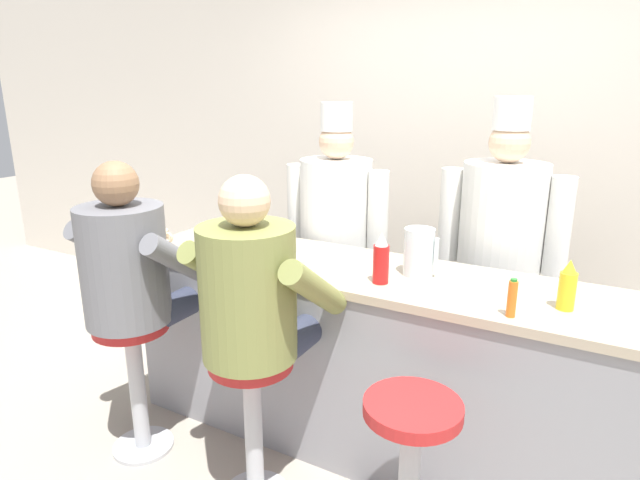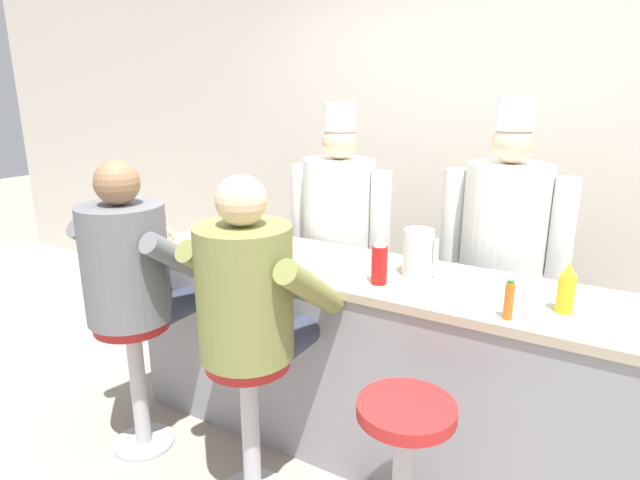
% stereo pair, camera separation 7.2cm
% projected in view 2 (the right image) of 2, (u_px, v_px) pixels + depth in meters
% --- Properties ---
extents(ground_plane, '(20.00, 20.00, 0.00)m').
position_uv_depth(ground_plane, '(337.00, 478.00, 2.55)').
color(ground_plane, '#9E9384').
extents(wall_back, '(10.00, 0.06, 2.70)m').
position_uv_depth(wall_back, '(462.00, 156.00, 3.58)').
color(wall_back, beige).
rests_on(wall_back, ground_plane).
extents(diner_counter, '(2.56, 0.62, 0.95)m').
position_uv_depth(diner_counter, '(368.00, 360.00, 2.67)').
color(diner_counter, gray).
rests_on(diner_counter, ground_plane).
extents(ketchup_bottle_red, '(0.07, 0.07, 0.23)m').
position_uv_depth(ketchup_bottle_red, '(379.00, 260.00, 2.35)').
color(ketchup_bottle_red, red).
rests_on(ketchup_bottle_red, diner_counter).
extents(mustard_bottle_yellow, '(0.07, 0.07, 0.20)m').
position_uv_depth(mustard_bottle_yellow, '(566.00, 289.00, 2.05)').
color(mustard_bottle_yellow, yellow).
rests_on(mustard_bottle_yellow, diner_counter).
extents(hot_sauce_bottle_orange, '(0.04, 0.04, 0.15)m').
position_uv_depth(hot_sauce_bottle_orange, '(509.00, 300.00, 1.99)').
color(hot_sauce_bottle_orange, orange).
rests_on(hot_sauce_bottle_orange, diner_counter).
extents(water_pitcher_clear, '(0.16, 0.14, 0.22)m').
position_uv_depth(water_pitcher_clear, '(418.00, 253.00, 2.44)').
color(water_pitcher_clear, silver).
rests_on(water_pitcher_clear, diner_counter).
extents(breakfast_plate, '(0.27, 0.27, 0.05)m').
position_uv_depth(breakfast_plate, '(256.00, 251.00, 2.79)').
color(breakfast_plate, white).
rests_on(breakfast_plate, diner_counter).
extents(cereal_bowl, '(0.17, 0.17, 0.06)m').
position_uv_depth(cereal_bowl, '(308.00, 261.00, 2.59)').
color(cereal_bowl, white).
rests_on(cereal_bowl, diner_counter).
extents(coffee_mug_tan, '(0.14, 0.10, 0.08)m').
position_uv_depth(coffee_mug_tan, '(164.00, 236.00, 2.99)').
color(coffee_mug_tan, beige).
rests_on(coffee_mug_tan, diner_counter).
extents(diner_seated_grey, '(0.60, 0.60, 1.48)m').
position_uv_depth(diner_seated_grey, '(132.00, 272.00, 2.56)').
color(diner_seated_grey, '#B2B5BA').
rests_on(diner_seated_grey, ground_plane).
extents(diner_seated_olive, '(0.60, 0.59, 1.48)m').
position_uv_depth(diner_seated_olive, '(250.00, 302.00, 2.21)').
color(diner_seated_olive, '#B2B5BA').
rests_on(diner_seated_olive, ground_plane).
extents(empty_stool_round, '(0.36, 0.36, 0.71)m').
position_uv_depth(empty_stool_round, '(404.00, 461.00, 1.96)').
color(empty_stool_round, '#B2B5BA').
rests_on(empty_stool_round, ground_plane).
extents(cook_in_whites_near, '(0.67, 0.43, 1.71)m').
position_uv_depth(cook_in_whites_near, '(339.00, 232.00, 3.26)').
color(cook_in_whites_near, '#232328').
rests_on(cook_in_whites_near, ground_plane).
extents(cook_in_whites_far, '(0.68, 0.44, 1.75)m').
position_uv_depth(cook_in_whites_far, '(502.00, 248.00, 2.86)').
color(cook_in_whites_far, '#232328').
rests_on(cook_in_whites_far, ground_plane).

